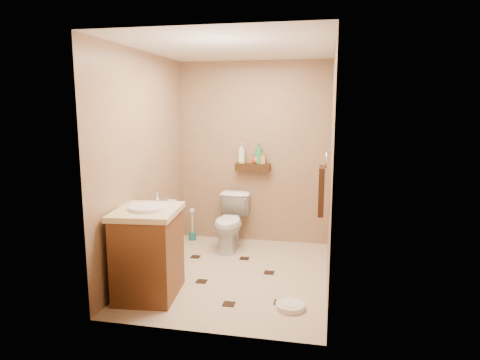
# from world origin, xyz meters

# --- Properties ---
(ground) EXTENTS (2.50, 2.50, 0.00)m
(ground) POSITION_xyz_m (0.00, 0.00, 0.00)
(ground) COLOR tan
(ground) RESTS_ON ground
(wall_back) EXTENTS (2.00, 0.04, 2.40)m
(wall_back) POSITION_xyz_m (0.00, 1.25, 1.20)
(wall_back) COLOR #A47B5D
(wall_back) RESTS_ON ground
(wall_front) EXTENTS (2.00, 0.04, 2.40)m
(wall_front) POSITION_xyz_m (0.00, -1.25, 1.20)
(wall_front) COLOR #A47B5D
(wall_front) RESTS_ON ground
(wall_left) EXTENTS (0.04, 2.50, 2.40)m
(wall_left) POSITION_xyz_m (-1.00, 0.00, 1.20)
(wall_left) COLOR #A47B5D
(wall_left) RESTS_ON ground
(wall_right) EXTENTS (0.04, 2.50, 2.40)m
(wall_right) POSITION_xyz_m (1.00, 0.00, 1.20)
(wall_right) COLOR #A47B5D
(wall_right) RESTS_ON ground
(ceiling) EXTENTS (2.00, 2.50, 0.02)m
(ceiling) POSITION_xyz_m (0.00, 0.00, 2.40)
(ceiling) COLOR silver
(ceiling) RESTS_ON wall_back
(wall_shelf) EXTENTS (0.46, 0.14, 0.10)m
(wall_shelf) POSITION_xyz_m (0.00, 1.17, 1.02)
(wall_shelf) COLOR #3C2210
(wall_shelf) RESTS_ON wall_back
(floor_accents) EXTENTS (1.25, 1.32, 0.01)m
(floor_accents) POSITION_xyz_m (0.03, -0.10, 0.00)
(floor_accents) COLOR black
(floor_accents) RESTS_ON ground
(toilet) EXTENTS (0.40, 0.69, 0.70)m
(toilet) POSITION_xyz_m (-0.23, 0.83, 0.35)
(toilet) COLOR white
(toilet) RESTS_ON ground
(vanity) EXTENTS (0.65, 0.76, 1.00)m
(vanity) POSITION_xyz_m (-0.70, -0.67, 0.44)
(vanity) COLOR brown
(vanity) RESTS_ON ground
(bathroom_scale) EXTENTS (0.35, 0.35, 0.05)m
(bathroom_scale) POSITION_xyz_m (0.67, -0.69, 0.03)
(bathroom_scale) COLOR silver
(bathroom_scale) RESTS_ON ground
(toilet_brush) EXTENTS (0.10, 0.10, 0.45)m
(toilet_brush) POSITION_xyz_m (-0.82, 1.07, 0.16)
(toilet_brush) COLOR #1B6C69
(toilet_brush) RESTS_ON ground
(towel_ring) EXTENTS (0.12, 0.30, 0.76)m
(towel_ring) POSITION_xyz_m (0.91, 0.25, 0.95)
(towel_ring) COLOR silver
(towel_ring) RESTS_ON wall_right
(toilet_paper) EXTENTS (0.12, 0.11, 0.12)m
(toilet_paper) POSITION_xyz_m (-0.94, 0.65, 0.60)
(toilet_paper) COLOR silver
(toilet_paper) RESTS_ON wall_left
(bottle_a) EXTENTS (0.14, 0.14, 0.26)m
(bottle_a) POSITION_xyz_m (-0.15, 1.17, 1.20)
(bottle_a) COLOR silver
(bottle_a) RESTS_ON wall_shelf
(bottle_b) EXTENTS (0.08, 0.07, 0.16)m
(bottle_b) POSITION_xyz_m (-0.14, 1.17, 1.15)
(bottle_b) COLOR gold
(bottle_b) RESTS_ON wall_shelf
(bottle_c) EXTENTS (0.15, 0.15, 0.14)m
(bottle_c) POSITION_xyz_m (0.05, 1.17, 1.14)
(bottle_c) COLOR #CF4918
(bottle_c) RESTS_ON wall_shelf
(bottle_d) EXTENTS (0.13, 0.13, 0.27)m
(bottle_d) POSITION_xyz_m (0.08, 1.17, 1.21)
(bottle_d) COLOR #2F8E4D
(bottle_d) RESTS_ON wall_shelf
(bottle_e) EXTENTS (0.08, 0.08, 0.16)m
(bottle_e) POSITION_xyz_m (0.13, 1.17, 1.15)
(bottle_e) COLOR #CA8543
(bottle_e) RESTS_ON wall_shelf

